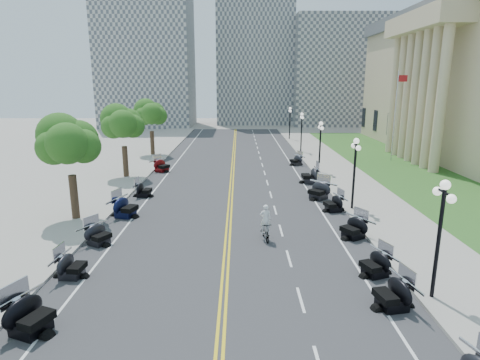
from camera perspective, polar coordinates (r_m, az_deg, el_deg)
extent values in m
plane|color=gray|center=(24.52, -1.68, -7.20)|extent=(160.00, 160.00, 0.00)
cube|color=#333335|center=(34.05, -1.24, -1.20)|extent=(16.00, 90.00, 0.01)
cube|color=yellow|center=(34.05, -1.44, -1.18)|extent=(0.12, 90.00, 0.00)
cube|color=yellow|center=(34.04, -1.04, -1.18)|extent=(0.12, 90.00, 0.00)
cube|color=white|center=(34.52, 9.44, -1.16)|extent=(0.12, 90.00, 0.00)
cube|color=white|center=(34.76, -11.85, -1.17)|extent=(0.12, 90.00, 0.00)
cube|color=white|center=(17.45, 8.62, -16.46)|extent=(0.12, 2.00, 0.00)
cube|color=white|center=(20.97, 6.97, -11.00)|extent=(0.12, 2.00, 0.00)
cube|color=white|center=(24.63, 5.84, -7.13)|extent=(0.12, 2.00, 0.00)
cube|color=white|center=(28.39, 5.02, -4.27)|extent=(0.12, 2.00, 0.00)
cube|color=white|center=(32.21, 4.40, -2.09)|extent=(0.12, 2.00, 0.00)
cube|color=white|center=(36.06, 3.91, -0.37)|extent=(0.12, 2.00, 0.00)
cube|color=white|center=(39.95, 3.51, 1.02)|extent=(0.12, 2.00, 0.00)
cube|color=white|center=(43.85, 3.19, 2.16)|extent=(0.12, 2.00, 0.00)
cube|color=white|center=(47.77, 2.91, 3.12)|extent=(0.12, 2.00, 0.00)
cube|color=white|center=(51.71, 2.68, 3.92)|extent=(0.12, 2.00, 0.00)
cube|color=white|center=(55.65, 2.48, 4.62)|extent=(0.12, 2.00, 0.00)
cube|color=white|center=(59.60, 2.31, 5.22)|extent=(0.12, 2.00, 0.00)
cube|color=white|center=(63.56, 2.16, 5.75)|extent=(0.12, 2.00, 0.00)
cube|color=white|center=(67.52, 2.03, 6.21)|extent=(0.12, 2.00, 0.00)
cube|color=white|center=(71.48, 1.91, 6.63)|extent=(0.12, 2.00, 0.00)
cube|color=white|center=(75.45, 1.80, 7.00)|extent=(0.12, 2.00, 0.00)
cube|color=#9E9991|center=(35.42, 16.00, -1.03)|extent=(5.00, 90.00, 0.15)
cube|color=#9E9991|center=(35.80, -18.30, -1.04)|extent=(5.00, 90.00, 0.15)
cube|color=#356023|center=(45.08, 21.81, 1.56)|extent=(9.00, 60.00, 0.10)
cube|color=gray|center=(87.04, -13.04, 16.11)|extent=(18.00, 14.00, 26.00)
cube|color=gray|center=(91.18, 2.05, 17.57)|extent=(16.00, 12.00, 30.00)
cube|color=gray|center=(90.49, 13.96, 14.69)|extent=(20.00, 14.00, 22.00)
imported|color=#A51414|center=(22.97, 3.60, -7.23)|extent=(0.78, 1.87, 1.09)
imported|color=silver|center=(22.50, 3.66, -3.85)|extent=(0.64, 0.42, 1.75)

